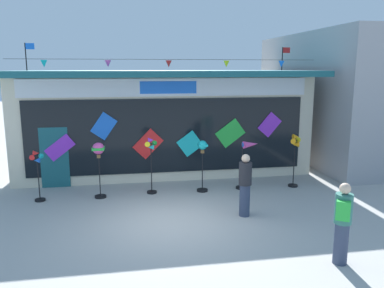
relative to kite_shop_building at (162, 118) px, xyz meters
name	(u,v)px	position (x,y,z in m)	size (l,w,h in m)	color
ground_plane	(171,221)	(-0.35, -5.96, -1.92)	(80.00, 80.00, 0.00)	#ADAAA5
kite_shop_building	(162,118)	(0.00, 0.00, 0.00)	(10.84, 5.79, 4.78)	beige
wind_spinner_far_left	(37,168)	(-4.00, -3.77, -0.92)	(0.37, 0.30, 1.54)	black
wind_spinner_left	(99,155)	(-2.25, -3.73, -0.58)	(0.36, 0.36, 1.70)	black
wind_spinner_center_left	(151,156)	(-0.68, -3.59, -0.72)	(0.39, 0.31, 1.79)	black
wind_spinner_center_right	(202,154)	(0.92, -3.64, -0.71)	(0.35, 0.35, 1.65)	black
wind_spinner_right	(248,155)	(2.44, -3.59, -0.79)	(0.75, 0.38, 1.58)	black
wind_spinner_far_right	(295,150)	(4.00, -3.69, -0.66)	(0.44, 0.32, 1.78)	black
person_near_camera	(342,222)	(2.74, -8.70, -1.03)	(0.43, 0.48, 1.68)	#333D56
person_mid_plaza	(245,185)	(1.62, -5.89, -1.06)	(0.34, 0.34, 1.68)	#333D56
neighbour_building	(368,96)	(9.26, 0.44, 0.74)	(6.95, 8.71, 5.31)	#99999E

